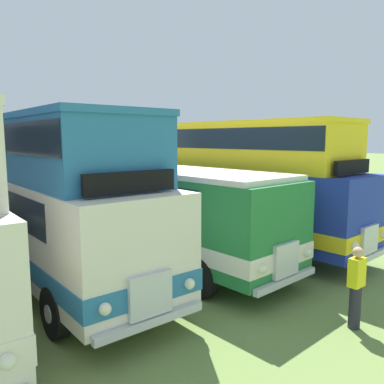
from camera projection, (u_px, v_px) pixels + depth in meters
The scene contains 5 objects.
ground_plane at pixel (56, 279), 10.87m from camera, with size 200.00×200.00×0.00m, color olive.
bus_third_in_row at pixel (48, 191), 10.76m from camera, with size 2.68×10.13×4.49m.
bus_fourth_in_row at pixel (156, 205), 12.60m from camera, with size 2.98×10.01×2.99m.
bus_fifth_in_row at pixel (229, 177), 14.60m from camera, with size 2.93×10.58×4.49m.
marshal_person at pixel (356, 287), 7.96m from camera, with size 0.36×0.24×1.73m.
Camera 1 is at (-3.74, -10.47, 3.90)m, focal length 36.38 mm.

